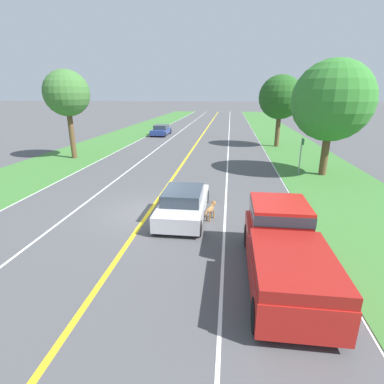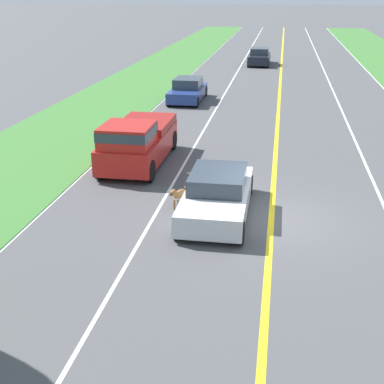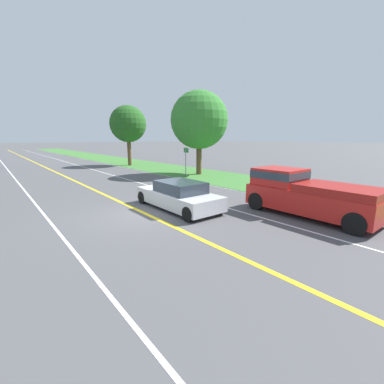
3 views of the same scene
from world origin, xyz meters
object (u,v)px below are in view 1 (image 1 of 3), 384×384
roadside_tree_right_near (332,101)px  roadside_tree_left_near (67,94)px  street_sign (301,152)px  dog (211,209)px  roadside_tree_right_far (281,97)px  pickup_truck (284,247)px  ego_car (184,203)px  oncoming_car (161,130)px

roadside_tree_right_near → roadside_tree_left_near: bearing=170.8°
street_sign → roadside_tree_left_near: bearing=169.9°
dog → roadside_tree_right_far: bearing=94.2°
dog → pickup_truck: (2.37, -4.08, 0.49)m
roadside_tree_right_far → roadside_tree_right_near: bearing=-82.7°
roadside_tree_right_near → ego_car: bearing=-135.0°
ego_car → oncoming_car: same height
pickup_truck → street_sign: 12.76m
oncoming_car → roadside_tree_left_near: bearing=75.3°
roadside_tree_left_near → roadside_tree_right_far: bearing=24.5°
roadside_tree_left_near → pickup_truck: bearing=-46.7°
dog → roadside_tree_left_near: size_ratio=0.15×
street_sign → pickup_truck: bearing=-103.9°
ego_car → oncoming_car: (-7.03, 26.72, 0.01)m
pickup_truck → oncoming_car: size_ratio=1.14×
roadside_tree_right_far → street_sign: roadside_tree_right_far is taller
street_sign → roadside_tree_right_far: bearing=89.5°
oncoming_car → roadside_tree_right_far: roadside_tree_right_far is taller
pickup_truck → roadside_tree_left_near: 21.79m
dog → roadside_tree_right_far: roadside_tree_right_far is taller
roadside_tree_right_near → street_sign: bearing=-178.0°
pickup_truck → roadside_tree_right_near: bearing=69.7°
roadside_tree_right_near → street_sign: (-1.53, -0.05, -3.22)m
dog → roadside_tree_right_near: 11.69m
dog → roadside_tree_right_near: (6.97, 8.35, 4.30)m
roadside_tree_right_far → roadside_tree_left_near: (-17.82, -8.10, 0.35)m
roadside_tree_left_near → ego_car: bearing=-45.7°
oncoming_car → roadside_tree_right_far: bearing=152.1°
oncoming_car → roadside_tree_right_far: 16.15m
oncoming_car → roadside_tree_right_near: (15.23, -18.51, 4.16)m
pickup_truck → street_sign: size_ratio=2.11×
dog → street_sign: bearing=76.8°
oncoming_car → roadside_tree_right_near: roadside_tree_right_near is taller
oncoming_car → street_sign: (13.69, -18.56, 0.94)m
ego_car → dog: bearing=-6.4°
ego_car → oncoming_car: 27.63m
dog → pickup_truck: size_ratio=0.20×
ego_car → pickup_truck: pickup_truck is taller
pickup_truck → roadside_tree_right_far: (3.15, 23.65, 3.89)m
roadside_tree_right_far → oncoming_car: bearing=152.1°
dog → roadside_tree_right_far: 20.80m
oncoming_car → roadside_tree_right_near: bearing=129.4°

